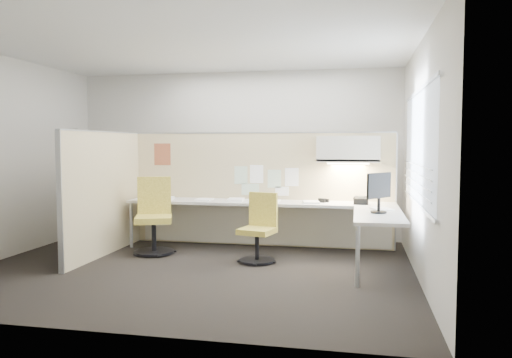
% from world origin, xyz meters
% --- Properties ---
extents(floor, '(5.50, 4.50, 0.01)m').
position_xyz_m(floor, '(0.00, 0.00, -0.01)').
color(floor, black).
rests_on(floor, ground).
extents(ceiling, '(5.50, 4.50, 0.01)m').
position_xyz_m(ceiling, '(0.00, 0.00, 2.80)').
color(ceiling, white).
rests_on(ceiling, wall_back).
extents(wall_back, '(5.50, 0.02, 2.80)m').
position_xyz_m(wall_back, '(0.00, 2.25, 1.40)').
color(wall_back, beige).
rests_on(wall_back, ground).
extents(wall_front, '(5.50, 0.02, 2.80)m').
position_xyz_m(wall_front, '(0.00, -2.25, 1.40)').
color(wall_front, beige).
rests_on(wall_front, ground).
extents(wall_left, '(0.02, 4.50, 2.80)m').
position_xyz_m(wall_left, '(-2.75, 0.00, 1.40)').
color(wall_left, beige).
rests_on(wall_left, ground).
extents(wall_right, '(0.02, 4.50, 2.80)m').
position_xyz_m(wall_right, '(2.75, 0.00, 1.40)').
color(wall_right, beige).
rests_on(wall_right, ground).
extents(window_pane, '(0.01, 2.80, 1.30)m').
position_xyz_m(window_pane, '(2.73, 0.00, 1.55)').
color(window_pane, '#A1ACBB').
rests_on(window_pane, wall_right).
extents(partition_back, '(4.10, 0.06, 1.75)m').
position_xyz_m(partition_back, '(0.55, 1.60, 0.88)').
color(partition_back, tan).
rests_on(partition_back, floor).
extents(partition_left, '(0.06, 2.20, 1.75)m').
position_xyz_m(partition_left, '(-1.50, 0.50, 0.88)').
color(partition_left, tan).
rests_on(partition_left, floor).
extents(desk, '(4.00, 2.07, 0.73)m').
position_xyz_m(desk, '(0.93, 1.13, 0.60)').
color(desk, beige).
rests_on(desk, floor).
extents(overhead_bin, '(0.90, 0.36, 0.38)m').
position_xyz_m(overhead_bin, '(1.90, 1.39, 1.51)').
color(overhead_bin, beige).
rests_on(overhead_bin, partition_back).
extents(task_light_strip, '(0.60, 0.06, 0.02)m').
position_xyz_m(task_light_strip, '(1.90, 1.39, 1.30)').
color(task_light_strip, '#FFEABF').
rests_on(task_light_strip, overhead_bin).
extents(pinned_papers, '(1.01, 0.00, 0.47)m').
position_xyz_m(pinned_papers, '(0.63, 1.57, 1.03)').
color(pinned_papers, '#8CBF8C').
rests_on(pinned_papers, partition_back).
extents(poster, '(0.28, 0.00, 0.35)m').
position_xyz_m(poster, '(-1.05, 1.57, 1.42)').
color(poster, '#DF511C').
rests_on(poster, partition_back).
extents(chair_left, '(0.65, 0.67, 1.09)m').
position_xyz_m(chair_left, '(-0.86, 0.74, 0.51)').
color(chair_left, black).
rests_on(chair_left, floor).
extents(chair_right, '(0.51, 0.53, 0.91)m').
position_xyz_m(chair_right, '(0.75, 0.52, 0.43)').
color(chair_right, black).
rests_on(chair_right, floor).
extents(monitor, '(0.30, 0.40, 0.50)m').
position_xyz_m(monitor, '(2.30, 0.30, 1.02)').
color(monitor, black).
rests_on(monitor, desk).
extents(phone, '(0.22, 0.21, 0.12)m').
position_xyz_m(phone, '(2.09, 1.20, 0.78)').
color(phone, black).
rests_on(phone, desk).
extents(stapler, '(0.15, 0.08, 0.05)m').
position_xyz_m(stapler, '(1.56, 1.36, 0.76)').
color(stapler, black).
rests_on(stapler, desk).
extents(tape_dispenser, '(0.12, 0.09, 0.06)m').
position_xyz_m(tape_dispenser, '(1.53, 1.31, 0.76)').
color(tape_dispenser, black).
rests_on(tape_dispenser, desk).
extents(coat_hook, '(0.18, 0.48, 1.42)m').
position_xyz_m(coat_hook, '(-1.58, -0.26, 1.41)').
color(coat_hook, silver).
rests_on(coat_hook, partition_left).
extents(paper_stack_0, '(0.28, 0.34, 0.04)m').
position_xyz_m(paper_stack_0, '(-0.87, 1.21, 0.75)').
color(paper_stack_0, white).
rests_on(paper_stack_0, desk).
extents(paper_stack_1, '(0.23, 0.30, 0.02)m').
position_xyz_m(paper_stack_1, '(-0.26, 1.28, 0.74)').
color(paper_stack_1, white).
rests_on(paper_stack_1, desk).
extents(paper_stack_2, '(0.26, 0.32, 0.04)m').
position_xyz_m(paper_stack_2, '(0.25, 1.24, 0.75)').
color(paper_stack_2, white).
rests_on(paper_stack_2, desk).
extents(paper_stack_3, '(0.23, 0.30, 0.02)m').
position_xyz_m(paper_stack_3, '(0.79, 1.27, 0.74)').
color(paper_stack_3, white).
rests_on(paper_stack_3, desk).
extents(paper_stack_4, '(0.28, 0.34, 0.02)m').
position_xyz_m(paper_stack_4, '(1.38, 1.23, 0.74)').
color(paper_stack_4, white).
rests_on(paper_stack_4, desk).
extents(paper_stack_5, '(0.33, 0.36, 0.02)m').
position_xyz_m(paper_stack_5, '(2.35, 0.65, 0.74)').
color(paper_stack_5, white).
rests_on(paper_stack_5, desk).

